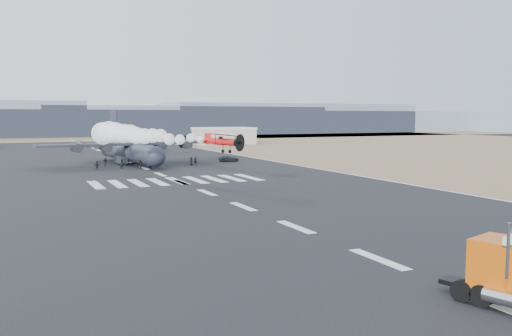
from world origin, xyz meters
TOP-DOWN VIEW (x-y plane):
  - ground at (0.00, 0.00)m, footprint 500.00×500.00m
  - scrub_far at (0.00, 230.00)m, footprint 500.00×80.00m
  - runway_markings at (0.00, 60.00)m, footprint 60.00×260.00m
  - ridge_seg_d at (0.00, 260.00)m, footprint 150.00×50.00m
  - ridge_seg_e at (65.00, 260.00)m, footprint 150.00×50.00m
  - ridge_seg_f at (130.00, 260.00)m, footprint 150.00×50.00m
  - ridge_seg_g at (195.00, 260.00)m, footprint 150.00×50.00m
  - hangar_right at (46.00, 150.00)m, footprint 20.50×12.50m
  - aerobatic_biplane at (2.38, 36.22)m, footprint 6.37×5.95m
  - smoke_trail at (-5.97, 63.02)m, footprint 11.89×32.95m
  - transport_aircraft at (-0.56, 82.32)m, footprint 38.14×31.30m
  - support_vehicle at (20.18, 79.61)m, footprint 4.47×2.17m
  - crew_a at (11.09, 74.96)m, footprint 0.85×0.86m
  - crew_b at (-0.88, 71.50)m, footprint 0.74×0.92m
  - crew_c at (-2.85, 77.02)m, footprint 0.66×1.22m
  - crew_d at (-6.15, 79.24)m, footprint 1.07×0.69m
  - crew_e at (10.03, 74.32)m, footprint 0.93×0.92m
  - crew_f at (-8.62, 72.68)m, footprint 1.52×1.17m
  - crew_g at (-0.09, 71.80)m, footprint 0.64×0.53m
  - crew_h at (-4.03, 72.92)m, footprint 0.88×1.03m

SIDE VIEW (x-z plane):
  - ground at x=0.00m, z-range 0.00..0.00m
  - scrub_far at x=0.00m, z-range 0.00..0.00m
  - runway_markings at x=0.00m, z-range 0.00..0.01m
  - support_vehicle at x=20.18m, z-range 0.00..1.22m
  - crew_f at x=-8.62m, z-range 0.00..1.60m
  - crew_b at x=-0.88m, z-range 0.00..1.64m
  - crew_e at x=10.03m, z-range 0.00..1.66m
  - crew_d at x=-6.15m, z-range 0.00..1.68m
  - crew_g at x=-0.09m, z-range 0.00..1.73m
  - crew_c at x=-2.85m, z-range 0.00..1.81m
  - crew_h at x=-4.03m, z-range 0.00..1.82m
  - crew_a at x=11.09m, z-range 0.00..1.83m
  - transport_aircraft at x=-0.56m, z-range -2.67..8.34m
  - hangar_right at x=46.00m, z-range 0.06..5.96m
  - ridge_seg_d at x=0.00m, z-range 0.00..13.00m
  - ridge_seg_g at x=195.00m, z-range 0.00..13.00m
  - aerobatic_biplane at x=2.38m, z-range 5.26..7.93m
  - smoke_trail at x=-5.97m, z-range 4.84..8.84m
  - ridge_seg_e at x=65.00m, z-range 0.00..15.00m
  - ridge_seg_f at x=130.00m, z-range 0.00..17.00m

